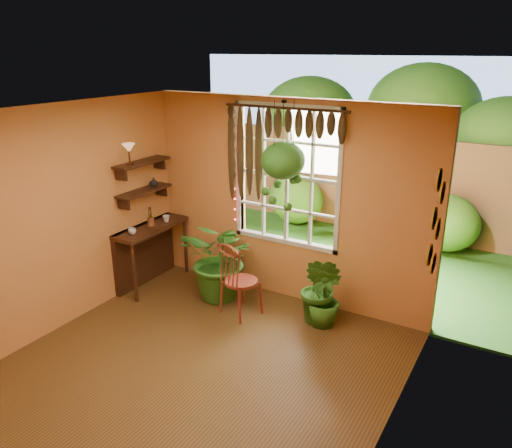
# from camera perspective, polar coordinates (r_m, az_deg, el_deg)

# --- Properties ---
(floor) EXTENTS (4.50, 4.50, 0.00)m
(floor) POSITION_cam_1_polar(r_m,az_deg,el_deg) (5.49, -8.22, -17.34)
(floor) COLOR brown
(floor) RESTS_ON ground
(ceiling) EXTENTS (4.50, 4.50, 0.00)m
(ceiling) POSITION_cam_1_polar(r_m,az_deg,el_deg) (4.45, -9.92, 11.78)
(ceiling) COLOR white
(ceiling) RESTS_ON wall_back
(wall_back) EXTENTS (4.00, 0.00, 4.00)m
(wall_back) POSITION_cam_1_polar(r_m,az_deg,el_deg) (6.59, 3.41, 2.46)
(wall_back) COLOR #D18647
(wall_back) RESTS_ON floor
(wall_left) EXTENTS (0.00, 4.50, 4.50)m
(wall_left) POSITION_cam_1_polar(r_m,az_deg,el_deg) (6.21, -23.47, -0.24)
(wall_left) COLOR #D18647
(wall_left) RESTS_ON floor
(wall_right) EXTENTS (0.00, 4.50, 4.50)m
(wall_right) POSITION_cam_1_polar(r_m,az_deg,el_deg) (3.97, 14.43, -10.21)
(wall_right) COLOR #D18647
(wall_right) RESTS_ON floor
(window) EXTENTS (1.52, 0.10, 1.86)m
(window) POSITION_cam_1_polar(r_m,az_deg,el_deg) (6.52, 3.60, 5.47)
(window) COLOR silver
(window) RESTS_ON wall_back
(valance_vine) EXTENTS (1.70, 0.12, 1.10)m
(valance_vine) POSITION_cam_1_polar(r_m,az_deg,el_deg) (6.34, 2.51, 10.41)
(valance_vine) COLOR #3D2210
(valance_vine) RESTS_ON window
(string_lights) EXTENTS (0.03, 0.03, 1.54)m
(string_lights) POSITION_cam_1_polar(r_m,az_deg,el_deg) (6.80, -2.49, 6.51)
(string_lights) COLOR #FF2633
(string_lights) RESTS_ON window
(wall_plates) EXTENTS (0.04, 0.32, 1.10)m
(wall_plates) POSITION_cam_1_polar(r_m,az_deg,el_deg) (5.51, 19.80, 0.03)
(wall_plates) COLOR beige
(wall_plates) RESTS_ON wall_right
(counter_ledge) EXTENTS (0.40, 1.20, 0.90)m
(counter_ledge) POSITION_cam_1_polar(r_m,az_deg,el_deg) (7.40, -12.37, -2.58)
(counter_ledge) COLOR #3D2210
(counter_ledge) RESTS_ON floor
(shelf_lower) EXTENTS (0.25, 0.90, 0.04)m
(shelf_lower) POSITION_cam_1_polar(r_m,az_deg,el_deg) (7.11, -12.66, 3.71)
(shelf_lower) COLOR #3D2210
(shelf_lower) RESTS_ON wall_left
(shelf_upper) EXTENTS (0.25, 0.90, 0.04)m
(shelf_upper) POSITION_cam_1_polar(r_m,az_deg,el_deg) (7.01, -12.90, 6.86)
(shelf_upper) COLOR #3D2210
(shelf_upper) RESTS_ON wall_left
(backyard) EXTENTS (14.00, 10.00, 12.00)m
(backyard) POSITION_cam_1_polar(r_m,az_deg,el_deg) (10.75, 16.05, 8.07)
(backyard) COLOR #265A19
(backyard) RESTS_ON ground
(windsor_chair) EXTENTS (0.54, 0.56, 1.16)m
(windsor_chair) POSITION_cam_1_polar(r_m,az_deg,el_deg) (6.46, -1.94, -7.60)
(windsor_chair) COLOR maroon
(windsor_chair) RESTS_ON floor
(potted_plant_left) EXTENTS (1.07, 0.93, 1.16)m
(potted_plant_left) POSITION_cam_1_polar(r_m,az_deg,el_deg) (6.76, -3.89, -4.03)
(potted_plant_left) COLOR #175215
(potted_plant_left) RESTS_ON floor
(potted_plant_mid) EXTENTS (0.60, 0.52, 0.93)m
(potted_plant_mid) POSITION_cam_1_polar(r_m,az_deg,el_deg) (6.24, 7.38, -7.44)
(potted_plant_mid) COLOR #175215
(potted_plant_mid) RESTS_ON floor
(potted_plant_right) EXTENTS (0.49, 0.49, 0.75)m
(potted_plant_right) POSITION_cam_1_polar(r_m,az_deg,el_deg) (6.26, 7.72, -8.31)
(potted_plant_right) COLOR #175215
(potted_plant_right) RESTS_ON floor
(hanging_basket) EXTENTS (0.55, 0.55, 1.33)m
(hanging_basket) POSITION_cam_1_polar(r_m,az_deg,el_deg) (6.16, 3.09, 6.73)
(hanging_basket) COLOR black
(hanging_basket) RESTS_ON ceiling
(cup_a) EXTENTS (0.13, 0.13, 0.09)m
(cup_a) POSITION_cam_1_polar(r_m,az_deg,el_deg) (6.92, -13.97, -0.82)
(cup_a) COLOR silver
(cup_a) RESTS_ON counter_ledge
(cup_b) EXTENTS (0.13, 0.13, 0.10)m
(cup_b) POSITION_cam_1_polar(r_m,az_deg,el_deg) (7.31, -10.23, 0.61)
(cup_b) COLOR beige
(cup_b) RESTS_ON counter_ledge
(brush_jar) EXTENTS (0.10, 0.10, 0.35)m
(brush_jar) POSITION_cam_1_polar(r_m,az_deg,el_deg) (7.17, -11.97, 0.86)
(brush_jar) COLOR brown
(brush_jar) RESTS_ON counter_ledge
(shelf_vase) EXTENTS (0.15, 0.15, 0.13)m
(shelf_vase) POSITION_cam_1_polar(r_m,az_deg,el_deg) (7.22, -11.61, 4.72)
(shelf_vase) COLOR #B2AD99
(shelf_vase) RESTS_ON shelf_lower
(tiffany_lamp) EXTENTS (0.17, 0.17, 0.28)m
(tiffany_lamp) POSITION_cam_1_polar(r_m,az_deg,el_deg) (6.79, -14.34, 8.27)
(tiffany_lamp) COLOR #5B341A
(tiffany_lamp) RESTS_ON shelf_upper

